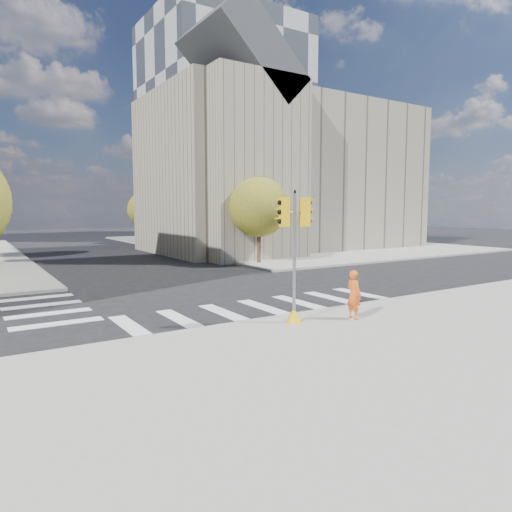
{
  "coord_description": "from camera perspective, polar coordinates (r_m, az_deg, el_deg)",
  "views": [
    {
      "loc": [
        -9.98,
        -17.02,
        3.91
      ],
      "look_at": [
        -0.53,
        -2.21,
        2.1
      ],
      "focal_mm": 32.0,
      "sensor_mm": 36.0,
      "label": 1
    }
  ],
  "objects": [
    {
      "name": "civic_building",
      "position": [
        44.39,
        2.79,
        10.2
      ],
      "size": [
        26.0,
        16.0,
        19.39
      ],
      "color": "gray",
      "rests_on": "ground"
    },
    {
      "name": "sidewalk_far_right",
      "position": [
        52.57,
        2.33,
        1.69
      ],
      "size": [
        28.0,
        40.0,
        0.15
      ],
      "primitive_type": "cube",
      "color": "gray",
      "rests_on": "ground"
    },
    {
      "name": "photographer",
      "position": [
        16.02,
        12.13,
        -4.74
      ],
      "size": [
        0.41,
        0.62,
        1.69
      ],
      "primitive_type": "imported",
      "rotation": [
        0.0,
        0.0,
        1.56
      ],
      "color": "#E65815",
      "rests_on": "sidewalk_near"
    },
    {
      "name": "tree_re_far",
      "position": [
        53.93,
        -13.69,
        5.67
      ],
      "size": [
        4.0,
        4.0,
        5.88
      ],
      "color": "#382616",
      "rests_on": "ground"
    },
    {
      "name": "sidewalk_near",
      "position": [
        12.26,
        25.65,
        -12.93
      ],
      "size": [
        30.0,
        14.0,
        0.15
      ],
      "primitive_type": "cube",
      "color": "gray",
      "rests_on": "ground"
    },
    {
      "name": "office_tower",
      "position": [
        68.03,
        -4.17,
        15.24
      ],
      "size": [
        20.0,
        18.0,
        30.0
      ],
      "primitive_type": "cube",
      "color": "#9EA0A3",
      "rests_on": "ground"
    },
    {
      "name": "tree_re_mid",
      "position": [
        42.75,
        -8.46,
        6.41
      ],
      "size": [
        4.6,
        4.6,
        6.66
      ],
      "color": "#382616",
      "rests_on": "ground"
    },
    {
      "name": "lamp_far",
      "position": [
        48.48,
        -10.83,
        6.57
      ],
      "size": [
        0.35,
        0.18,
        8.11
      ],
      "color": "black",
      "rests_on": "sidewalk_far_right"
    },
    {
      "name": "tree_re_near",
      "position": [
        32.18,
        0.37,
        6.13
      ],
      "size": [
        4.2,
        4.2,
        6.16
      ],
      "color": "#382616",
      "rests_on": "ground"
    },
    {
      "name": "lamp_near",
      "position": [
        35.86,
        -2.45,
        6.94
      ],
      "size": [
        0.35,
        0.18,
        8.11
      ],
      "color": "black",
      "rests_on": "sidewalk_far_right"
    },
    {
      "name": "ground",
      "position": [
        20.11,
        -2.12,
        -5.33
      ],
      "size": [
        160.0,
        160.0,
        0.0
      ],
      "primitive_type": "plane",
      "color": "black",
      "rests_on": "ground"
    },
    {
      "name": "traffic_signal",
      "position": [
        15.05,
        4.81,
        -1.44
      ],
      "size": [
        1.08,
        0.56,
        4.37
      ],
      "rotation": [
        0.0,
        0.0,
        -0.16
      ],
      "color": "#E5AE0C",
      "rests_on": "sidewalk_near"
    }
  ]
}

